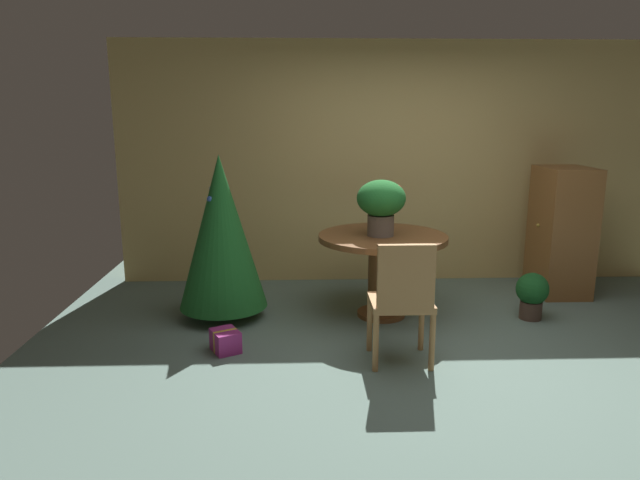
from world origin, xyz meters
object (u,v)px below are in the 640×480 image
at_px(round_dining_table, 382,256).
at_px(wooden_cabinet, 561,231).
at_px(wooden_chair_near, 403,297).
at_px(potted_plant, 532,293).
at_px(gift_box_purple, 225,341).
at_px(flower_vase, 381,202).
at_px(holiday_tree, 221,232).

height_order(round_dining_table, wooden_cabinet, wooden_cabinet).
relative_size(round_dining_table, wooden_cabinet, 0.89).
bearing_deg(wooden_cabinet, wooden_chair_near, -138.91).
height_order(wooden_chair_near, potted_plant, wooden_chair_near).
height_order(wooden_chair_near, gift_box_purple, wooden_chair_near).
bearing_deg(flower_vase, wooden_cabinet, 18.68).
bearing_deg(gift_box_purple, flower_vase, 29.18).
bearing_deg(flower_vase, wooden_chair_near, -88.39).
height_order(holiday_tree, wooden_cabinet, holiday_tree).
distance_m(gift_box_purple, potted_plant, 2.78).
distance_m(flower_vase, potted_plant, 1.62).
relative_size(flower_vase, wooden_cabinet, 0.38).
bearing_deg(wooden_cabinet, flower_vase, -161.32).
distance_m(holiday_tree, wooden_cabinet, 3.45).
distance_m(gift_box_purple, wooden_cabinet, 3.61).
distance_m(wooden_cabinet, potted_plant, 1.04).
height_order(round_dining_table, holiday_tree, holiday_tree).
distance_m(round_dining_table, flower_vase, 0.51).
xyz_separation_m(flower_vase, wooden_chair_near, (0.03, -1.02, -0.54)).
distance_m(wooden_chair_near, potted_plant, 1.67).
distance_m(flower_vase, holiday_tree, 1.45).
bearing_deg(holiday_tree, gift_box_purple, -82.02).
distance_m(round_dining_table, wooden_chair_near, 1.06).
distance_m(flower_vase, wooden_chair_near, 1.16).
xyz_separation_m(holiday_tree, potted_plant, (2.81, -0.14, -0.56)).
height_order(gift_box_purple, wooden_cabinet, wooden_cabinet).
bearing_deg(wooden_chair_near, holiday_tree, 143.56).
height_order(flower_vase, wooden_chair_near, flower_vase).
bearing_deg(potted_plant, flower_vase, 176.12).
relative_size(wooden_cabinet, potted_plant, 3.05).
bearing_deg(holiday_tree, wooden_chair_near, -36.44).
bearing_deg(potted_plant, holiday_tree, 177.09).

